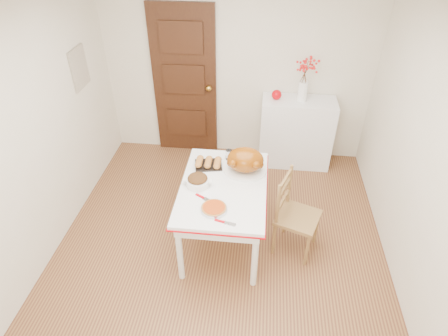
# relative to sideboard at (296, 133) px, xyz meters

# --- Properties ---
(floor) EXTENTS (3.50, 4.00, 0.00)m
(floor) POSITION_rel_sideboard_xyz_m (-0.83, -1.78, -0.48)
(floor) COLOR #532C1C
(floor) RESTS_ON ground
(ceiling) EXTENTS (3.50, 4.00, 0.00)m
(ceiling) POSITION_rel_sideboard_xyz_m (-0.83, -1.78, 2.02)
(ceiling) COLOR white
(ceiling) RESTS_ON ground
(wall_back) EXTENTS (3.50, 0.00, 2.50)m
(wall_back) POSITION_rel_sideboard_xyz_m (-0.83, 0.22, 0.77)
(wall_back) COLOR beige
(wall_back) RESTS_ON ground
(wall_left) EXTENTS (0.00, 4.00, 2.50)m
(wall_left) POSITION_rel_sideboard_xyz_m (-2.58, -1.78, 0.77)
(wall_left) COLOR beige
(wall_left) RESTS_ON ground
(wall_right) EXTENTS (0.00, 4.00, 2.50)m
(wall_right) POSITION_rel_sideboard_xyz_m (0.92, -1.78, 0.77)
(wall_right) COLOR beige
(wall_right) RESTS_ON ground
(door_back) EXTENTS (0.85, 0.06, 2.06)m
(door_back) POSITION_rel_sideboard_xyz_m (-1.53, 0.19, 0.55)
(door_back) COLOR black
(door_back) RESTS_ON ground
(photo_board) EXTENTS (0.03, 0.35, 0.45)m
(photo_board) POSITION_rel_sideboard_xyz_m (-2.56, -0.58, 1.02)
(photo_board) COLOR beige
(photo_board) RESTS_ON ground
(sideboard) EXTENTS (0.95, 0.42, 0.95)m
(sideboard) POSITION_rel_sideboard_xyz_m (0.00, 0.00, 0.00)
(sideboard) COLOR white
(sideboard) RESTS_ON floor
(kitchen_table) EXTENTS (0.87, 1.27, 0.76)m
(kitchen_table) POSITION_rel_sideboard_xyz_m (-0.81, -1.59, -0.10)
(kitchen_table) COLOR white
(kitchen_table) RESTS_ON floor
(chair_oak) EXTENTS (0.52, 0.52, 0.92)m
(chair_oak) POSITION_rel_sideboard_xyz_m (-0.04, -1.62, -0.02)
(chair_oak) COLOR olive
(chair_oak) RESTS_ON floor
(berry_vase) EXTENTS (0.28, 0.28, 0.53)m
(berry_vase) POSITION_rel_sideboard_xyz_m (0.02, 0.00, 0.74)
(berry_vase) COLOR white
(berry_vase) RESTS_ON sideboard
(apple) EXTENTS (0.13, 0.13, 0.13)m
(apple) POSITION_rel_sideboard_xyz_m (-0.30, 0.00, 0.54)
(apple) COLOR #B9010A
(apple) RESTS_ON sideboard
(turkey_platter) EXTENTS (0.52, 0.47, 0.28)m
(turkey_platter) POSITION_rel_sideboard_xyz_m (-0.61, -1.34, 0.42)
(turkey_platter) COLOR #944201
(turkey_platter) RESTS_ON kitchen_table
(pumpkin_pie) EXTENTS (0.29, 0.29, 0.05)m
(pumpkin_pie) POSITION_rel_sideboard_xyz_m (-0.85, -1.95, 0.31)
(pumpkin_pie) COLOR #AB390D
(pumpkin_pie) RESTS_ON kitchen_table
(stuffing_dish) EXTENTS (0.35, 0.30, 0.11)m
(stuffing_dish) POSITION_rel_sideboard_xyz_m (-1.06, -1.61, 0.34)
(stuffing_dish) COLOR #51290F
(stuffing_dish) RESTS_ON kitchen_table
(rolls_tray) EXTENTS (0.32, 0.27, 0.07)m
(rolls_tray) POSITION_rel_sideboard_xyz_m (-1.00, -1.27, 0.32)
(rolls_tray) COLOR #BE7036
(rolls_tray) RESTS_ON kitchen_table
(pie_server) EXTENTS (0.20, 0.10, 0.01)m
(pie_server) POSITION_rel_sideboard_xyz_m (-0.73, -2.10, 0.29)
(pie_server) COLOR silver
(pie_server) RESTS_ON kitchen_table
(carving_knife) EXTENTS (0.26, 0.19, 0.01)m
(carving_knife) POSITION_rel_sideboard_xyz_m (-0.94, -1.82, 0.29)
(carving_knife) COLOR silver
(carving_knife) RESTS_ON kitchen_table
(drinking_glass) EXTENTS (0.07, 0.07, 0.11)m
(drinking_glass) POSITION_rel_sideboard_xyz_m (-0.80, -1.12, 0.34)
(drinking_glass) COLOR white
(drinking_glass) RESTS_ON kitchen_table
(shaker_pair) EXTENTS (0.09, 0.04, 0.09)m
(shaker_pair) POSITION_rel_sideboard_xyz_m (-0.52, -1.07, 0.33)
(shaker_pair) COLOR white
(shaker_pair) RESTS_ON kitchen_table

